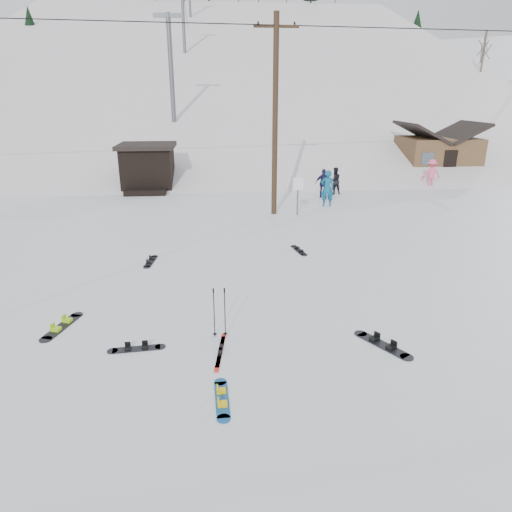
{
  "coord_description": "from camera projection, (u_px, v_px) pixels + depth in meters",
  "views": [
    {
      "loc": [
        -0.81,
        -7.93,
        5.65
      ],
      "look_at": [
        0.23,
        3.91,
        1.4
      ],
      "focal_mm": 32.0,
      "sensor_mm": 36.0,
      "label": 1
    }
  ],
  "objects": [
    {
      "name": "ground",
      "position": [
        262.0,
        383.0,
        9.41
      ],
      "size": [
        200.0,
        200.0,
        0.0
      ],
      "primitive_type": "plane",
      "color": "white",
      "rests_on": "ground"
    },
    {
      "name": "ski_slope",
      "position": [
        223.0,
        224.0,
        65.04
      ],
      "size": [
        60.0,
        85.24,
        65.97
      ],
      "primitive_type": "cube",
      "rotation": [
        0.31,
        0.0,
        0.0
      ],
      "color": "white",
      "rests_on": "ground"
    },
    {
      "name": "ridge_right",
      "position": [
        498.0,
        221.0,
        63.12
      ],
      "size": [
        45.66,
        93.98,
        54.59
      ],
      "primitive_type": "cube",
      "rotation": [
        0.21,
        -0.05,
        -0.12
      ],
      "color": "white",
      "rests_on": "ground"
    },
    {
      "name": "treeline_crest",
      "position": [
        219.0,
        123.0,
        90.07
      ],
      "size": [
        50.0,
        6.0,
        10.0
      ],
      "primitive_type": null,
      "color": "black",
      "rests_on": "ski_slope"
    },
    {
      "name": "utility_pole",
      "position": [
        275.0,
        115.0,
        21.13
      ],
      "size": [
        2.0,
        0.26,
        9.0
      ],
      "color": "#3A2819",
      "rests_on": "ground"
    },
    {
      "name": "trail_sign",
      "position": [
        298.0,
        189.0,
        21.97
      ],
      "size": [
        0.5,
        0.09,
        1.85
      ],
      "color": "#595B60",
      "rests_on": "ground"
    },
    {
      "name": "lift_hut",
      "position": [
        148.0,
        167.0,
        28.18
      ],
      "size": [
        3.4,
        4.1,
        2.75
      ],
      "color": "black",
      "rests_on": "ground"
    },
    {
      "name": "lift_tower_near",
      "position": [
        171.0,
        62.0,
        34.57
      ],
      "size": [
        2.2,
        0.36,
        8.0
      ],
      "color": "#595B60",
      "rests_on": "ski_slope"
    },
    {
      "name": "lift_tower_mid",
      "position": [
        183.0,
        11.0,
        51.14
      ],
      "size": [
        2.2,
        0.36,
        8.0
      ],
      "color": "#595B60",
      "rests_on": "ski_slope"
    },
    {
      "name": "cabin",
      "position": [
        437.0,
        155.0,
        32.65
      ],
      "size": [
        5.39,
        4.4,
        3.77
      ],
      "color": "brown",
      "rests_on": "ground"
    },
    {
      "name": "hero_snowboard",
      "position": [
        222.0,
        399.0,
        8.9
      ],
      "size": [
        0.31,
        1.39,
        0.1
      ],
      "rotation": [
        0.0,
        0.0,
        1.61
      ],
      "color": "#175398",
      "rests_on": "ground"
    },
    {
      "name": "hero_skis",
      "position": [
        220.0,
        351.0,
        10.55
      ],
      "size": [
        0.3,
        1.67,
        0.09
      ],
      "rotation": [
        0.0,
        0.0,
        -0.13
      ],
      "color": "red",
      "rests_on": "ground"
    },
    {
      "name": "ski_poles",
      "position": [
        219.0,
        312.0,
        11.03
      ],
      "size": [
        0.35,
        0.09,
        1.29
      ],
      "color": "black",
      "rests_on": "ground"
    },
    {
      "name": "board_scatter_a",
      "position": [
        136.0,
        348.0,
        10.66
      ],
      "size": [
        1.34,
        0.35,
        0.09
      ],
      "rotation": [
        0.0,
        0.0,
        0.09
      ],
      "color": "black",
      "rests_on": "ground"
    },
    {
      "name": "board_scatter_b",
      "position": [
        151.0,
        261.0,
        16.18
      ],
      "size": [
        0.38,
        1.35,
        0.1
      ],
      "rotation": [
        0.0,
        0.0,
        1.45
      ],
      "color": "black",
      "rests_on": "ground"
    },
    {
      "name": "board_scatter_c",
      "position": [
        62.0,
        326.0,
        11.67
      ],
      "size": [
        0.7,
        1.58,
        0.11
      ],
      "rotation": [
        0.0,
        0.0,
        1.27
      ],
      "color": "black",
      "rests_on": "ground"
    },
    {
      "name": "board_scatter_d",
      "position": [
        383.0,
        344.0,
        10.82
      ],
      "size": [
        1.03,
        1.45,
        0.12
      ],
      "rotation": [
        0.0,
        0.0,
        -1.01
      ],
      "color": "black",
      "rests_on": "ground"
    },
    {
      "name": "board_scatter_f",
      "position": [
        299.0,
        250.0,
        17.33
      ],
      "size": [
        0.46,
        1.29,
        0.09
      ],
      "rotation": [
        0.0,
        0.0,
        1.78
      ],
      "color": "black",
      "rests_on": "ground"
    },
    {
      "name": "skier_teal",
      "position": [
        327.0,
        188.0,
        23.9
      ],
      "size": [
        0.74,
        0.54,
        1.89
      ],
      "primitive_type": "imported",
      "rotation": [
        0.0,
        0.0,
        3.02
      ],
      "color": "#0C557C",
      "rests_on": "ground"
    },
    {
      "name": "skier_dark",
      "position": [
        335.0,
        181.0,
        26.84
      ],
      "size": [
        0.85,
        0.71,
        1.57
      ],
      "primitive_type": "imported",
      "rotation": [
        0.0,
        0.0,
        3.3
      ],
      "color": "black",
      "rests_on": "ground"
    },
    {
      "name": "skier_pink",
      "position": [
        431.0,
        174.0,
        28.58
      ],
      "size": [
        1.19,
        0.74,
        1.77
      ],
      "primitive_type": "imported",
      "rotation": [
        0.0,
        0.0,
        3.06
      ],
      "color": "#F4567E",
      "rests_on": "ground"
    },
    {
      "name": "skier_navy",
      "position": [
        324.0,
        183.0,
        25.88
      ],
      "size": [
        1.04,
        0.73,
        1.63
      ],
      "primitive_type": "imported",
      "rotation": [
        0.0,
        0.0,
        2.75
      ],
      "color": "#1A183D",
      "rests_on": "ground"
    }
  ]
}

